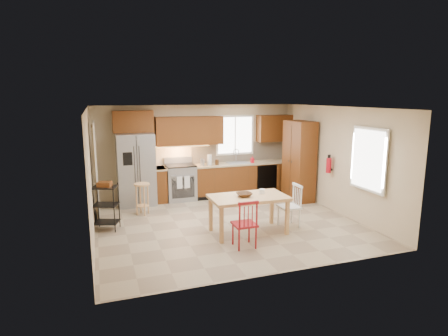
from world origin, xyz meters
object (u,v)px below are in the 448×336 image
at_px(soap_bottle, 252,159).
at_px(chair_red, 244,223).
at_px(chair_white, 289,206).
at_px(fire_extinguisher, 329,165).
at_px(range_stove, 181,183).
at_px(utility_cart, 106,207).
at_px(pantry, 299,161).
at_px(bar_stool, 142,199).
at_px(refrigerator, 136,169).
at_px(table_bowl, 244,197).
at_px(dining_table, 248,215).
at_px(table_jar, 262,192).

relative_size(soap_bottle, chair_red, 0.21).
bearing_deg(chair_white, fire_extinguisher, -61.70).
bearing_deg(range_stove, chair_red, -83.29).
bearing_deg(soap_bottle, utility_cart, -157.27).
distance_m(pantry, bar_stool, 4.16).
distance_m(range_stove, pantry, 3.19).
bearing_deg(utility_cart, soap_bottle, 42.50).
relative_size(fire_extinguisher, chair_red, 0.40).
xyz_separation_m(refrigerator, table_bowl, (1.82, -2.81, -0.15)).
bearing_deg(refrigerator, dining_table, -55.70).
height_order(pantry, utility_cart, pantry).
distance_m(table_bowl, utility_cart, 2.86).
bearing_deg(table_jar, fire_extinguisher, 19.44).
xyz_separation_m(range_stove, pantry, (2.98, -0.99, 0.59)).
relative_size(chair_white, utility_cart, 0.94).
height_order(range_stove, soap_bottle, soap_bottle).
xyz_separation_m(range_stove, chair_red, (0.41, -3.52, -0.01)).
distance_m(refrigerator, bar_stool, 1.05).
distance_m(fire_extinguisher, table_bowl, 2.67).
bearing_deg(fire_extinguisher, pantry, 100.78).
bearing_deg(bar_stool, pantry, -9.94).
bearing_deg(chair_red, pantry, 44.88).
bearing_deg(fire_extinguisher, soap_bottle, 120.53).
relative_size(refrigerator, chair_white, 2.01).
bearing_deg(table_jar, dining_table, -164.05).
height_order(table_jar, utility_cart, utility_cart).
height_order(soap_bottle, chair_white, soap_bottle).
bearing_deg(bar_stool, soap_bottle, 5.94).
distance_m(refrigerator, table_jar, 3.52).
xyz_separation_m(chair_red, chair_white, (1.30, 0.70, 0.00)).
height_order(chair_red, table_bowl, chair_red).
distance_m(dining_table, chair_white, 0.95).
xyz_separation_m(soap_bottle, utility_cart, (-3.98, -1.67, -0.51)).
bearing_deg(bar_stool, refrigerator, 82.19).
bearing_deg(bar_stool, dining_table, -54.89).
xyz_separation_m(dining_table, chair_red, (-0.35, -0.65, 0.08)).
bearing_deg(bar_stool, fire_extinguisher, -23.63).
height_order(bar_stool, utility_cart, utility_cart).
relative_size(fire_extinguisher, bar_stool, 0.48).
bearing_deg(utility_cart, pantry, 28.61).
bearing_deg(chair_red, chair_white, 28.59).
height_order(refrigerator, table_bowl, refrigerator).
distance_m(soap_bottle, utility_cart, 4.35).
height_order(fire_extinguisher, table_bowl, fire_extinguisher).
relative_size(table_jar, utility_cart, 0.13).
height_order(dining_table, table_bowl, table_bowl).
relative_size(soap_bottle, chair_white, 0.21).
bearing_deg(table_jar, chair_red, -132.62).
bearing_deg(dining_table, utility_cart, 157.99).
xyz_separation_m(soap_bottle, pantry, (0.95, -0.90, 0.05)).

